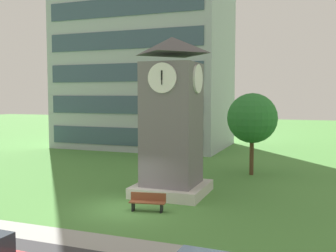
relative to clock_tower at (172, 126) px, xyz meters
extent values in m
plane|color=#4C893D|center=(-1.22, -3.66, -3.98)|extent=(160.00, 160.00, 0.00)
cube|color=#9E9E99|center=(-1.22, -8.03, -3.98)|extent=(120.00, 1.60, 0.01)
cube|color=#9EA8B2|center=(-10.25, 19.80, 10.42)|extent=(18.05, 11.44, 28.80)
cube|color=#384C60|center=(-10.25, 14.03, -2.38)|extent=(16.61, 0.10, 1.80)
cube|color=#384C60|center=(-10.25, 14.03, 0.82)|extent=(16.61, 0.10, 1.80)
cube|color=#384C60|center=(-10.25, 14.03, 4.02)|extent=(16.61, 0.10, 1.80)
cube|color=#384C60|center=(-10.25, 14.03, 7.22)|extent=(16.61, 0.10, 1.80)
cube|color=#384C60|center=(-10.25, 14.03, 10.42)|extent=(16.61, 0.10, 1.80)
cube|color=slate|center=(-0.01, 0.01, -0.20)|extent=(2.94, 2.94, 7.56)
cube|color=beige|center=(-0.01, 0.01, -3.68)|extent=(3.97, 3.97, 0.60)
pyramid|color=#555155|center=(-0.01, 0.01, 4.55)|extent=(3.24, 3.24, 0.97)
cylinder|color=white|center=(-0.01, -1.53, 2.67)|extent=(1.62, 0.12, 1.62)
cylinder|color=white|center=(1.53, 0.01, 2.67)|extent=(0.12, 1.62, 1.62)
cube|color=black|center=(-0.01, -1.60, 2.82)|extent=(0.08, 0.07, 0.49)
cube|color=black|center=(-0.01, -1.61, 2.67)|extent=(0.06, 0.05, 0.73)
cube|color=brown|center=(0.02, -3.64, -3.53)|extent=(1.86, 0.78, 0.06)
cube|color=brown|center=(-0.02, -3.42, -3.30)|extent=(1.78, 0.35, 0.40)
cube|color=black|center=(-0.69, -3.76, -3.76)|extent=(0.15, 0.44, 0.45)
cube|color=black|center=(0.73, -3.52, -3.76)|extent=(0.15, 0.44, 0.45)
cylinder|color=#513823|center=(3.51, 7.24, -2.56)|extent=(0.30, 0.30, 2.85)
sphere|color=#2A7531|center=(3.51, 7.24, 0.12)|extent=(3.58, 3.58, 3.58)
camera|label=1|loc=(7.56, -21.06, 1.72)|focal=41.83mm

